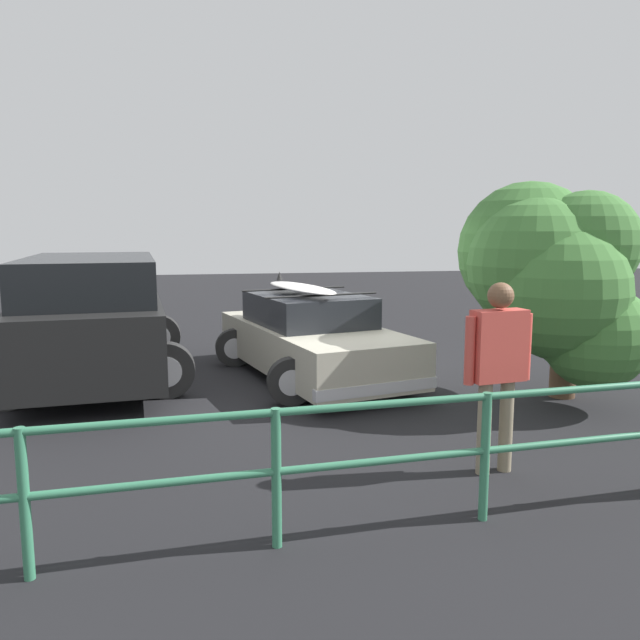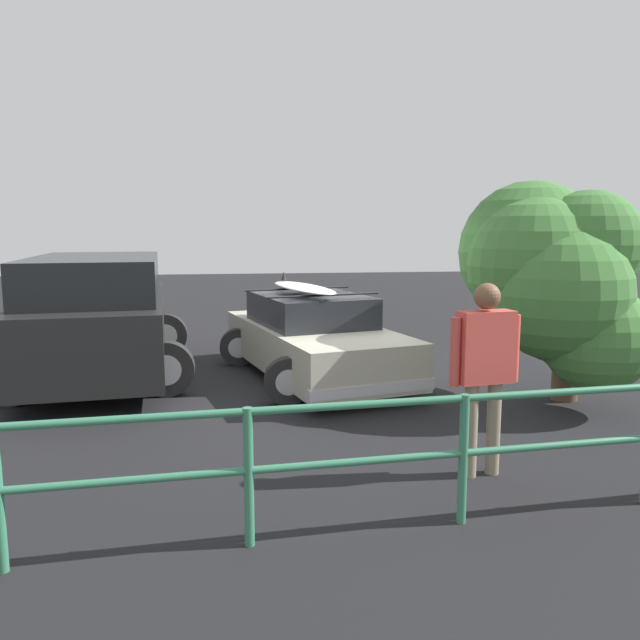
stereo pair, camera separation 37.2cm
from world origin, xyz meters
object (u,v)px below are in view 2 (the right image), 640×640
object	(u,v)px
suv_car	(98,315)
person_bystander	(485,362)
sedan_car	(313,338)
bush_near_left	(553,277)

from	to	relation	value
suv_car	person_bystander	xyz separation A→B (m)	(-4.14, 4.42, 0.11)
sedan_car	suv_car	size ratio (longest dim) A/B	0.89
suv_car	bush_near_left	bearing A→B (deg)	158.23
person_bystander	suv_car	bearing A→B (deg)	-46.86
sedan_car	person_bystander	bearing A→B (deg)	104.08
suv_car	bush_near_left	distance (m)	6.37
sedan_car	person_bystander	distance (m)	4.10
person_bystander	sedan_car	bearing A→B (deg)	-75.92
sedan_car	bush_near_left	world-z (taller)	bush_near_left
person_bystander	bush_near_left	distance (m)	2.76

